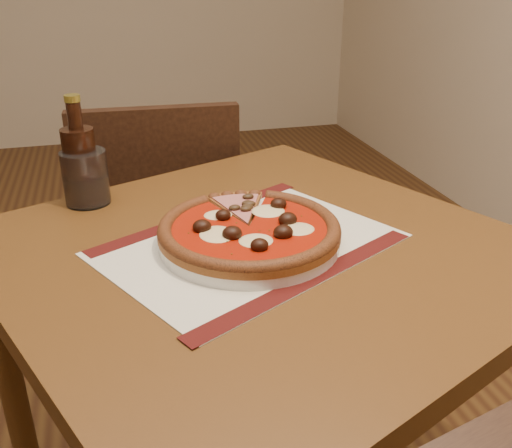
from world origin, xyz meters
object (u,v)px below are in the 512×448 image
(table, at_px, (259,298))
(plate, at_px, (249,239))
(chair_far, at_px, (161,231))
(pizza, at_px, (249,228))
(water_glass, at_px, (86,178))
(bottle, at_px, (81,161))

(table, height_order, plate, plate)
(chair_far, height_order, pizza, chair_far)
(water_glass, relative_size, bottle, 0.50)
(bottle, bearing_deg, pizza, -45.81)
(plate, distance_m, water_glass, 0.36)
(plate, height_order, bottle, bottle)
(table, bearing_deg, bottle, 135.27)
(pizza, xyz_separation_m, bottle, (-0.26, 0.27, 0.05))
(chair_far, bearing_deg, pizza, 100.88)
(chair_far, height_order, plate, chair_far)
(plate, bearing_deg, bottle, 134.24)
(pizza, bearing_deg, table, -18.61)
(chair_far, height_order, water_glass, chair_far)
(table, relative_size, pizza, 3.54)
(plate, distance_m, pizza, 0.02)
(pizza, distance_m, bottle, 0.38)
(chair_far, xyz_separation_m, plate, (0.09, -0.64, 0.27))
(pizza, bearing_deg, chair_far, 98.20)
(pizza, relative_size, bottle, 1.44)
(bottle, bearing_deg, chair_far, 65.39)
(plate, distance_m, bottle, 0.38)
(pizza, bearing_deg, plate, 86.32)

